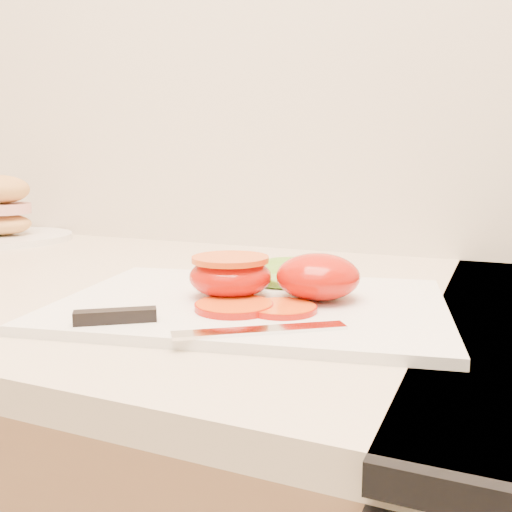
% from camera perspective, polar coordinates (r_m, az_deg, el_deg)
% --- Properties ---
extents(cutting_board, '(0.44, 0.36, 0.01)m').
position_cam_1_polar(cutting_board, '(0.60, -0.38, -4.84)').
color(cutting_board, white).
rests_on(cutting_board, counter).
extents(tomato_half_dome, '(0.09, 0.09, 0.05)m').
position_cam_1_polar(tomato_half_dome, '(0.60, 6.22, -2.05)').
color(tomato_half_dome, '#B20A00').
rests_on(tomato_half_dome, cutting_board).
extents(tomato_half_cut, '(0.09, 0.09, 0.04)m').
position_cam_1_polar(tomato_half_cut, '(0.61, -2.58, -1.90)').
color(tomato_half_cut, '#B20A00').
rests_on(tomato_half_cut, cutting_board).
extents(tomato_slice_0, '(0.08, 0.08, 0.01)m').
position_cam_1_polar(tomato_slice_0, '(0.56, -2.21, -5.04)').
color(tomato_slice_0, '#E5530F').
rests_on(tomato_slice_0, cutting_board).
extents(tomato_slice_1, '(0.07, 0.07, 0.01)m').
position_cam_1_polar(tomato_slice_1, '(0.56, 2.59, -5.24)').
color(tomato_slice_1, '#E5530F').
rests_on(tomato_slice_1, cutting_board).
extents(lettuce_leaf_0, '(0.14, 0.13, 0.03)m').
position_cam_1_polar(lettuce_leaf_0, '(0.68, 3.99, -1.73)').
color(lettuce_leaf_0, '#5FAE2E').
rests_on(lettuce_leaf_0, cutting_board).
extents(knife, '(0.23, 0.11, 0.01)m').
position_cam_1_polar(knife, '(0.51, -8.56, -6.49)').
color(knife, silver).
rests_on(knife, cutting_board).
extents(sandwich_plate, '(0.26, 0.26, 0.13)m').
position_cam_1_polar(sandwich_plate, '(1.20, -24.15, 3.57)').
color(sandwich_plate, white).
rests_on(sandwich_plate, counter).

